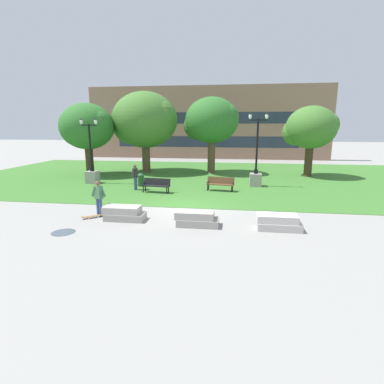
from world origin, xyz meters
The scene contains 19 objects.
ground_plane centered at (0.00, 0.00, 0.00)m, with size 140.00×140.00×0.00m, color gray.
grass_lawn centered at (0.00, 10.00, 0.01)m, with size 40.00×20.00×0.02m, color #3D752D.
concrete_block_center centered at (-2.50, -2.32, 0.31)m, with size 1.87×0.90×0.64m.
concrete_block_left centered at (0.91, -2.67, 0.31)m, with size 1.87×0.90×0.64m.
concrete_block_right centered at (4.34, -2.69, 0.31)m, with size 1.82×0.90×0.64m.
person_skateboarder centered at (-3.88, -1.90, 0.97)m, with size 0.81×0.39×1.71m.
skateboard centered at (-4.07, -2.26, 0.09)m, with size 0.92×0.79×0.14m.
puddle centered at (-4.35, -4.29, 0.00)m, with size 0.95×0.95×0.01m, color #47515B.
park_bench_near_left centered at (1.61, 4.51, 0.54)m, with size 1.86×0.79×0.90m.
park_bench_near_right centered at (-2.46, 3.47, 0.54)m, with size 1.85×0.76×0.90m.
lamp_post_left centered at (4.02, 6.43, 1.05)m, with size 1.32×0.80×5.10m.
lamp_post_right centered at (-8.02, 5.91, 0.99)m, with size 1.32×0.80×4.75m.
tree_far_right centered at (8.65, 11.37, 4.02)m, with size 4.30×4.10×5.82m.
tree_near_left centered at (-10.02, 9.50, 4.10)m, with size 4.76×4.53×6.08m.
tree_near_right centered at (0.37, 12.17, 4.63)m, with size 4.94×4.71×6.69m.
tree_far_left centered at (-5.67, 11.90, 4.67)m, with size 6.13×5.84×7.21m.
trash_bin centered at (-4.08, 5.31, 0.50)m, with size 0.49×0.49×0.96m.
person_bystander_near_lawn centered at (-4.06, 4.05, 0.98)m, with size 0.24×0.86×1.71m.
building_facade_distant centered at (-1.19, 24.50, 4.58)m, with size 31.08×1.03×9.18m.
Camera 1 is at (2.42, -14.97, 4.25)m, focal length 28.00 mm.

